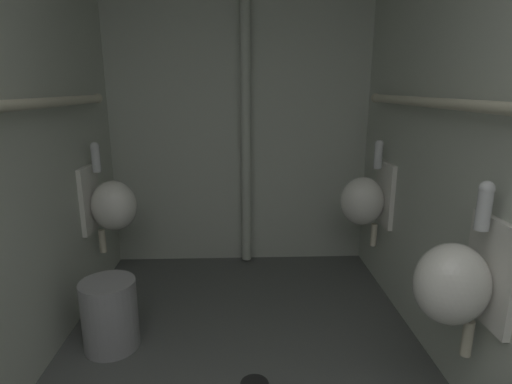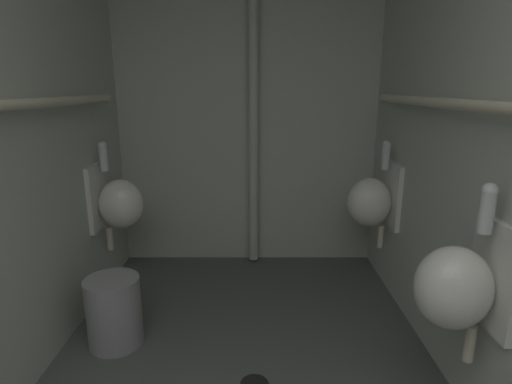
% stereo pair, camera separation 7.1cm
% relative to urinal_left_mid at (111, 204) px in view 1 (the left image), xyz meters
% --- Properties ---
extents(wall_back, '(2.15, 0.06, 2.71)m').
position_rel_urinal_left_mid_xyz_m(wall_back, '(0.87, 0.61, 0.70)').
color(wall_back, '#B6BCAE').
rests_on(wall_back, ground).
extents(urinal_left_mid, '(0.32, 0.30, 0.76)m').
position_rel_urinal_left_mid_xyz_m(urinal_left_mid, '(0.00, 0.00, 0.00)').
color(urinal_left_mid, silver).
extents(urinal_right_mid, '(0.32, 0.30, 0.76)m').
position_rel_urinal_left_mid_xyz_m(urinal_right_mid, '(1.73, -1.19, 0.00)').
color(urinal_right_mid, silver).
extents(urinal_right_far, '(0.32, 0.30, 0.76)m').
position_rel_urinal_left_mid_xyz_m(urinal_right_far, '(1.73, 0.04, 0.00)').
color(urinal_right_far, silver).
extents(supply_pipe_right, '(0.06, 2.91, 0.06)m').
position_rel_urinal_left_mid_xyz_m(supply_pipe_right, '(1.82, -1.18, 0.68)').
color(supply_pipe_right, beige).
extents(standpipe_back_wall, '(0.07, 0.07, 2.66)m').
position_rel_urinal_left_mid_xyz_m(standpipe_back_wall, '(0.91, 0.50, 0.70)').
color(standpipe_back_wall, '#B6BCAE').
rests_on(standpipe_back_wall, ground).
extents(floor_drain, '(0.14, 0.14, 0.01)m').
position_rel_urinal_left_mid_xyz_m(floor_drain, '(0.92, -0.95, -0.65)').
color(floor_drain, black).
rests_on(floor_drain, ground).
extents(waste_bin, '(0.30, 0.30, 0.39)m').
position_rel_urinal_left_mid_xyz_m(waste_bin, '(0.14, -0.62, -0.46)').
color(waste_bin, gray).
rests_on(waste_bin, ground).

